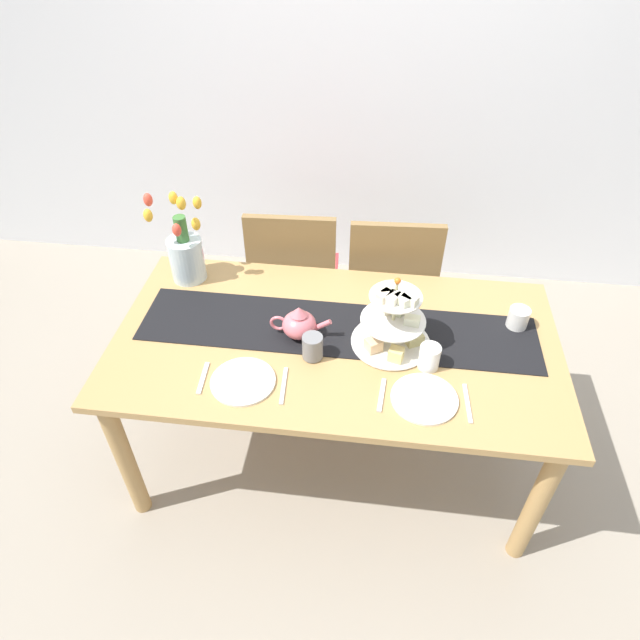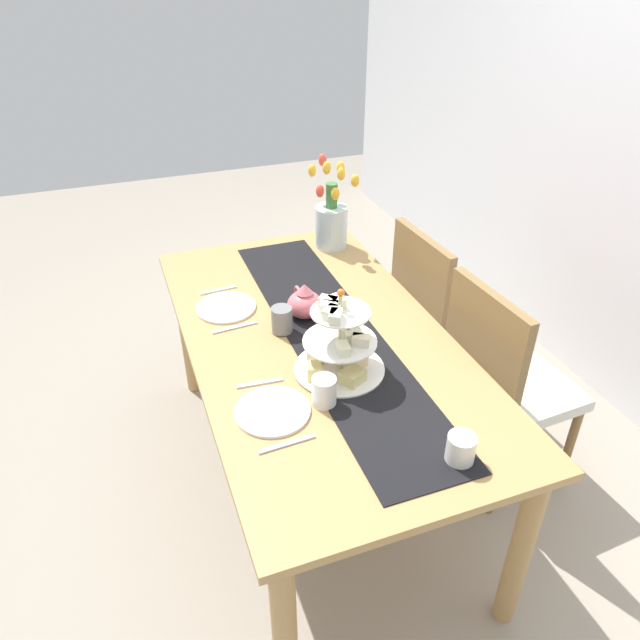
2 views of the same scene
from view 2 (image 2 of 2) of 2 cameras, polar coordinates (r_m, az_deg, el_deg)
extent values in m
plane|color=gray|center=(2.61, -0.20, -14.86)|extent=(8.00, 8.00, 0.00)
cube|color=tan|center=(2.14, -0.23, -1.92)|extent=(1.70, 0.90, 0.03)
cylinder|color=tan|center=(2.91, -12.61, -0.98)|extent=(0.07, 0.07, 0.70)
cylinder|color=tan|center=(1.82, -3.40, -27.70)|extent=(0.07, 0.07, 0.70)
cylinder|color=tan|center=(3.06, 1.47, 1.74)|extent=(0.07, 0.07, 0.70)
cylinder|color=tan|center=(2.06, 18.66, -20.02)|extent=(0.07, 0.07, 0.70)
cylinder|color=olive|center=(2.91, 16.76, -5.25)|extent=(0.04, 0.04, 0.41)
cylinder|color=olive|center=(3.13, 12.82, -1.57)|extent=(0.04, 0.04, 0.41)
cylinder|color=olive|center=(2.72, 10.75, -7.23)|extent=(0.04, 0.04, 0.41)
cylinder|color=olive|center=(2.96, 7.05, -3.15)|extent=(0.04, 0.04, 0.41)
cube|color=red|center=(2.79, 12.39, -0.43)|extent=(0.44, 0.44, 0.05)
cube|color=olive|center=(2.57, 9.52, 3.31)|extent=(0.42, 0.06, 0.45)
cylinder|color=olive|center=(2.65, 22.72, -11.14)|extent=(0.04, 0.04, 0.41)
cylinder|color=olive|center=(2.83, 17.82, -6.74)|extent=(0.04, 0.04, 0.41)
cylinder|color=olive|center=(2.44, 16.49, -13.96)|extent=(0.04, 0.04, 0.41)
cylinder|color=olive|center=(2.64, 11.71, -8.95)|extent=(0.04, 0.04, 0.41)
cube|color=silver|center=(2.48, 18.07, -6.18)|extent=(0.44, 0.44, 0.05)
cube|color=olive|center=(2.23, 15.40, -2.55)|extent=(0.42, 0.06, 0.45)
cube|color=black|center=(2.15, 1.13, -1.26)|extent=(1.54, 0.32, 0.00)
cylinder|color=beige|center=(1.89, 1.92, -1.35)|extent=(0.01, 0.01, 0.28)
cylinder|color=white|center=(1.97, 1.85, -4.65)|extent=(0.30, 0.30, 0.01)
cylinder|color=white|center=(1.90, 1.91, -2.03)|extent=(0.24, 0.24, 0.01)
cylinder|color=white|center=(1.84, 1.97, 0.78)|extent=(0.19, 0.19, 0.01)
cube|color=#DCCF85|center=(1.90, 3.13, -5.40)|extent=(0.09, 0.09, 0.04)
cube|color=beige|center=(1.97, 3.59, -3.77)|extent=(0.06, 0.07, 0.05)
cube|color=#D4C984|center=(2.00, 2.21, -3.17)|extent=(0.08, 0.08, 0.04)
cube|color=beige|center=(1.99, -0.22, -3.31)|extent=(0.07, 0.07, 0.05)
cube|color=#E6CF80|center=(1.91, -0.53, -4.91)|extent=(0.06, 0.06, 0.05)
cube|color=beige|center=(1.84, 2.23, -2.76)|extent=(0.06, 0.04, 0.03)
cube|color=#ECE4C8|center=(1.88, 3.94, -1.96)|extent=(0.06, 0.07, 0.03)
cube|color=#E3E9C1|center=(1.90, 3.22, -1.54)|extent=(0.04, 0.06, 0.03)
cube|color=beige|center=(1.93, 2.86, -0.87)|extent=(0.06, 0.07, 0.03)
cube|color=beige|center=(1.94, 2.62, -0.57)|extent=(0.07, 0.06, 0.03)
cube|color=beige|center=(1.86, 1.55, 1.73)|extent=(0.06, 0.05, 0.03)
cube|color=beige|center=(1.86, 0.78, 1.75)|extent=(0.06, 0.07, 0.03)
cube|color=silver|center=(1.83, 0.88, 1.25)|extent=(0.06, 0.07, 0.03)
cube|color=silver|center=(1.80, 1.10, 0.71)|extent=(0.06, 0.07, 0.03)
cube|color=silver|center=(1.79, 1.51, 0.33)|extent=(0.07, 0.06, 0.03)
sphere|color=orange|center=(1.81, 2.01, 2.63)|extent=(0.02, 0.02, 0.02)
ellipsoid|color=#D66B75|center=(2.21, -1.48, 1.49)|extent=(0.13, 0.13, 0.10)
cone|color=#D66B75|center=(2.18, -1.50, 3.02)|extent=(0.06, 0.06, 0.04)
cylinder|color=#D66B75|center=(2.14, -0.70, 0.54)|extent=(0.07, 0.02, 0.06)
torus|color=#D66B75|center=(2.28, -2.13, 2.48)|extent=(0.07, 0.01, 0.07)
cylinder|color=silver|center=(2.73, 1.09, 8.88)|extent=(0.15, 0.15, 0.19)
cylinder|color=#3D7538|center=(2.68, 1.12, 11.72)|extent=(0.05, 0.05, 0.12)
ellipsoid|color=yellow|center=(2.60, 1.49, 11.97)|extent=(0.04, 0.04, 0.06)
ellipsoid|color=yellow|center=(2.63, 3.37, 13.17)|extent=(0.04, 0.04, 0.06)
ellipsoid|color=yellow|center=(2.66, 2.03, 13.79)|extent=(0.04, 0.04, 0.06)
ellipsoid|color=yellow|center=(2.68, 1.98, 14.37)|extent=(0.04, 0.04, 0.06)
ellipsoid|color=#EF4C38|center=(2.73, 0.25, 15.07)|extent=(0.04, 0.04, 0.06)
ellipsoid|color=yellow|center=(2.71, -0.77, 14.11)|extent=(0.04, 0.04, 0.06)
ellipsoid|color=#EF4C38|center=(2.64, 0.00, 12.23)|extent=(0.04, 0.04, 0.06)
ellipsoid|color=yellow|center=(2.58, 0.65, 14.34)|extent=(0.04, 0.04, 0.06)
cylinder|color=white|center=(1.69, 13.32, -11.89)|extent=(0.08, 0.08, 0.08)
cylinder|color=white|center=(2.32, -8.98, 1.20)|extent=(0.23, 0.23, 0.01)
cube|color=silver|center=(2.44, -9.72, 2.84)|extent=(0.03, 0.15, 0.01)
cube|color=silver|center=(2.20, -8.15, -0.71)|extent=(0.03, 0.17, 0.01)
cylinder|color=white|center=(1.82, -4.57, -8.67)|extent=(0.23, 0.23, 0.01)
cube|color=silver|center=(1.93, -5.79, -6.01)|extent=(0.03, 0.15, 0.01)
cube|color=silver|center=(1.72, -3.18, -11.75)|extent=(0.02, 0.17, 0.01)
cylinder|color=slate|center=(2.13, -3.67, 0.04)|extent=(0.08, 0.08, 0.09)
cylinder|color=white|center=(1.81, 0.39, -6.83)|extent=(0.08, 0.08, 0.09)
camera|label=1|loc=(1.80, -60.27, 26.19)|focal=30.84mm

